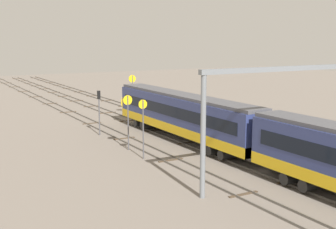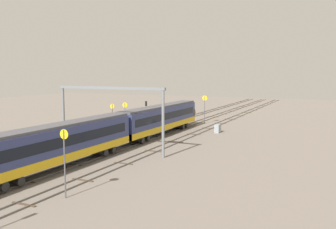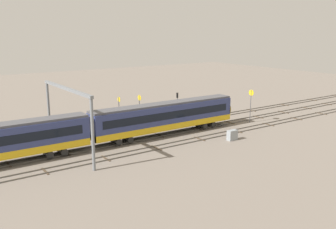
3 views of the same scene
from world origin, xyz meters
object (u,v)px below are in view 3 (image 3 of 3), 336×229
object	(u,v)px
speed_sign_mid_trackside	(139,106)
relay_cabinet	(232,135)
signal_light_trackside_departure	(177,102)
speed_sign_far_trackside	(119,109)
speed_sign_near_foreground	(251,101)
overhead_gantry	(67,105)

from	to	relation	value
speed_sign_mid_trackside	relay_cabinet	bearing A→B (deg)	-64.04
signal_light_trackside_departure	speed_sign_far_trackside	bearing A→B (deg)	179.00
speed_sign_near_foreground	relay_cabinet	bearing A→B (deg)	-149.40
speed_sign_mid_trackside	signal_light_trackside_departure	xyz separation A→B (m)	(7.66, -0.01, -0.21)
speed_sign_mid_trackside	signal_light_trackside_departure	world-z (taller)	speed_sign_mid_trackside
speed_sign_far_trackside	signal_light_trackside_departure	world-z (taller)	speed_sign_far_trackside
speed_sign_mid_trackside	relay_cabinet	size ratio (longest dim) A/B	3.45
overhead_gantry	speed_sign_near_foreground	world-z (taller)	overhead_gantry
overhead_gantry	speed_sign_mid_trackside	distance (m)	16.05
overhead_gantry	speed_sign_far_trackside	size ratio (longest dim) A/B	2.99
signal_light_trackside_departure	speed_sign_near_foreground	bearing A→B (deg)	-42.00
speed_sign_near_foreground	relay_cabinet	world-z (taller)	speed_sign_near_foreground
overhead_gantry	signal_light_trackside_departure	distance (m)	23.19
speed_sign_mid_trackside	speed_sign_far_trackside	world-z (taller)	speed_sign_far_trackside
speed_sign_mid_trackside	relay_cabinet	distance (m)	16.18
overhead_gantry	speed_sign_near_foreground	distance (m)	31.55
signal_light_trackside_departure	relay_cabinet	xyz separation A→B (m)	(-0.68, -14.34, -2.48)
overhead_gantry	speed_sign_near_foreground	bearing A→B (deg)	-3.50
speed_sign_near_foreground	speed_sign_mid_trackside	world-z (taller)	speed_sign_near_foreground
speed_sign_near_foreground	speed_sign_mid_trackside	distance (m)	18.98
signal_light_trackside_departure	relay_cabinet	world-z (taller)	signal_light_trackside_departure
overhead_gantry	relay_cabinet	size ratio (longest dim) A/B	10.35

